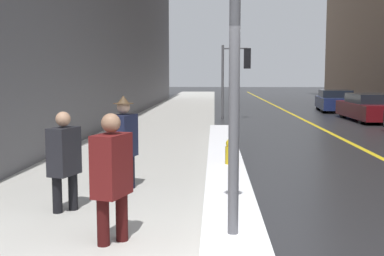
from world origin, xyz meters
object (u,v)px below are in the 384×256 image
pedestrian_with_shoulder_bag (112,172)px  parked_car_maroon (371,108)px  traffic_light_near (238,66)px  pedestrian_in_fedora (124,139)px  lamp_post (235,18)px  fire_hydrant (230,156)px  parked_car_navy (335,101)px  pedestrian_trailing (64,157)px

pedestrian_with_shoulder_bag → parked_car_maroon: pedestrian_with_shoulder_bag is taller
traffic_light_near → parked_car_maroon: 6.06m
pedestrian_in_fedora → pedestrian_with_shoulder_bag: bearing=25.6°
lamp_post → traffic_light_near: size_ratio=1.28×
traffic_light_near → pedestrian_in_fedora: bearing=-92.8°
lamp_post → fire_hydrant: size_ratio=6.07×
traffic_light_near → pedestrian_with_shoulder_bag: (-2.25, -16.31, -1.54)m
parked_car_maroon → parked_car_navy: parked_car_maroon is taller
parked_car_maroon → parked_car_navy: bearing=0.6°
pedestrian_with_shoulder_bag → pedestrian_in_fedora: (-0.37, 2.66, 0.04)m
pedestrian_in_fedora → parked_car_navy: 20.76m
traffic_light_near → parked_car_maroon: (5.77, -0.41, -1.82)m
lamp_post → parked_car_maroon: bearing=67.6°
pedestrian_trailing → pedestrian_in_fedora: 1.52m
pedestrian_with_shoulder_bag → parked_car_navy: 23.10m
pedestrian_in_fedora → traffic_light_near: bearing=-173.1°
lamp_post → pedestrian_with_shoulder_bag: bearing=174.2°
parked_car_navy → parked_car_maroon: bearing=-172.9°
fire_hydrant → pedestrian_trailing: bearing=-130.4°
fire_hydrant → parked_car_maroon: bearing=60.9°
pedestrian_in_fedora → fire_hydrant: size_ratio=2.34×
parked_car_maroon → fire_hydrant: (-6.51, -11.72, -0.23)m
parked_car_navy → fire_hydrant: 18.66m
pedestrian_trailing → pedestrian_in_fedora: bearing=174.3°
traffic_light_near → pedestrian_with_shoulder_bag: traffic_light_near is taller
pedestrian_trailing → parked_car_maroon: bearing=166.2°
traffic_light_near → fire_hydrant: size_ratio=4.76×
lamp_post → pedestrian_with_shoulder_bag: lamp_post is taller
lamp_post → traffic_light_near: (0.85, 16.45, -0.19)m
pedestrian_with_shoulder_bag → parked_car_maroon: size_ratio=0.34×
pedestrian_with_shoulder_bag → pedestrian_trailing: size_ratio=1.05×
traffic_light_near → pedestrian_in_fedora: traffic_light_near is taller
parked_car_navy → pedestrian_trailing: bearing=162.4°
pedestrian_in_fedora → parked_car_maroon: pedestrian_in_fedora is taller
pedestrian_with_shoulder_bag → fire_hydrant: 4.47m
lamp_post → pedestrian_in_fedora: size_ratio=2.60×
pedestrian_with_shoulder_bag → parked_car_maroon: bearing=171.0°
pedestrian_with_shoulder_bag → parked_car_maroon: (8.01, 15.90, -0.28)m
pedestrian_with_shoulder_bag → fire_hydrant: pedestrian_with_shoulder_bag is taller
pedestrian_trailing → parked_car_maroon: pedestrian_trailing is taller
pedestrian_in_fedora → parked_car_maroon: 15.67m
pedestrian_in_fedora → parked_car_maroon: size_ratio=0.36×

